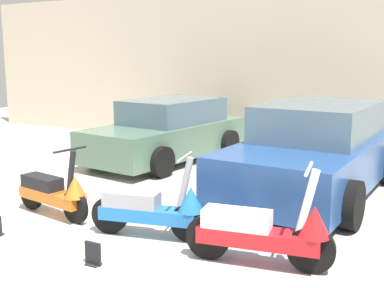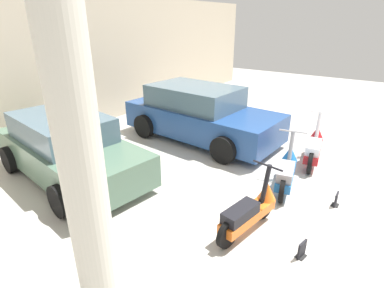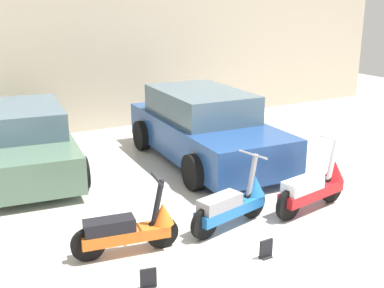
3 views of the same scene
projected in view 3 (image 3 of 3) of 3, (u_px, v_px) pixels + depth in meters
ground_plane at (260, 264)px, 6.26m from camera, size 28.00×28.00×0.00m
wall_back at (81, 56)px, 12.00m from camera, size 19.60×0.12×3.87m
scooter_front_left at (130, 228)px, 6.43m from camera, size 1.46×0.56×1.02m
scooter_front_right at (233, 203)px, 7.20m from camera, size 1.51×0.66×1.07m
scooter_front_center at (315, 186)px, 7.78m from camera, size 1.61×0.64×1.13m
car_rear_left at (26, 142)px, 9.39m from camera, size 2.22×4.04×1.32m
car_rear_center at (204, 128)px, 10.12m from camera, size 2.28×4.43×1.47m
placard_near_left_scooter at (148, 280)px, 5.71m from camera, size 0.20×0.15×0.26m
placard_near_right_scooter at (266, 250)px, 6.38m from camera, size 0.20×0.12×0.26m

